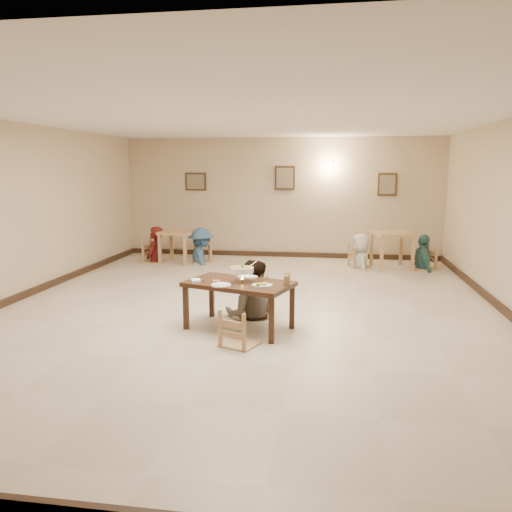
% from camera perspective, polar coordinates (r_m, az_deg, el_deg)
% --- Properties ---
extents(floor, '(10.00, 10.00, 0.00)m').
position_cam_1_polar(floor, '(8.03, -0.94, -6.12)').
color(floor, beige).
rests_on(floor, ground).
extents(ceiling, '(10.00, 10.00, 0.00)m').
position_cam_1_polar(ceiling, '(7.76, -1.01, 15.70)').
color(ceiling, white).
rests_on(ceiling, wall_back).
extents(wall_back, '(10.00, 0.00, 10.00)m').
position_cam_1_polar(wall_back, '(12.69, 2.86, 6.64)').
color(wall_back, beige).
rests_on(wall_back, floor).
extents(wall_front, '(10.00, 0.00, 10.00)m').
position_cam_1_polar(wall_front, '(3.00, -17.34, -4.29)').
color(wall_front, beige).
rests_on(wall_front, floor).
extents(wall_left, '(0.00, 10.00, 10.00)m').
position_cam_1_polar(wall_left, '(9.30, -26.14, 4.48)').
color(wall_left, beige).
rests_on(wall_left, floor).
extents(baseboard_back, '(8.00, 0.06, 0.12)m').
position_cam_1_polar(baseboard_back, '(12.83, 2.79, 0.20)').
color(baseboard_back, '#2F1F15').
rests_on(baseboard_back, floor).
extents(baseboard_left, '(0.06, 10.00, 0.12)m').
position_cam_1_polar(baseboard_left, '(9.50, -25.33, -4.18)').
color(baseboard_left, '#2F1F15').
rests_on(baseboard_left, floor).
extents(baseboard_right, '(0.06, 10.00, 0.12)m').
position_cam_1_polar(baseboard_right, '(8.34, 27.21, -6.19)').
color(baseboard_right, '#2F1F15').
rests_on(baseboard_right, floor).
extents(picture_a, '(0.55, 0.04, 0.45)m').
position_cam_1_polar(picture_a, '(13.05, -6.91, 8.43)').
color(picture_a, '#3A2716').
rests_on(picture_a, wall_back).
extents(picture_b, '(0.50, 0.04, 0.60)m').
position_cam_1_polar(picture_b, '(12.62, 3.32, 8.89)').
color(picture_b, '#3A2716').
rests_on(picture_b, wall_back).
extents(picture_c, '(0.45, 0.04, 0.55)m').
position_cam_1_polar(picture_c, '(12.64, 14.78, 7.91)').
color(picture_c, '#3A2716').
rests_on(picture_c, wall_back).
extents(wall_sconce, '(0.16, 0.05, 0.22)m').
position_cam_1_polar(wall_sconce, '(12.57, 8.41, 10.17)').
color(wall_sconce, '#FFD88C').
rests_on(wall_sconce, wall_back).
extents(main_table, '(1.61, 1.21, 0.67)m').
position_cam_1_polar(main_table, '(6.94, -1.96, -3.62)').
color(main_table, '#3A2114').
rests_on(main_table, floor).
extents(chair_far, '(0.49, 0.49, 1.05)m').
position_cam_1_polar(chair_far, '(7.61, -0.10, -2.95)').
color(chair_far, tan).
rests_on(chair_far, floor).
extents(chair_near, '(0.42, 0.42, 0.90)m').
position_cam_1_polar(chair_near, '(6.33, -1.83, -6.27)').
color(chair_near, tan).
rests_on(chair_near, floor).
extents(main_diner, '(0.90, 0.73, 1.74)m').
position_cam_1_polar(main_diner, '(7.48, -0.47, -0.46)').
color(main_diner, gray).
rests_on(main_diner, floor).
extents(curry_warmer, '(0.36, 0.32, 0.29)m').
position_cam_1_polar(curry_warmer, '(6.89, -1.60, -1.61)').
color(curry_warmer, silver).
rests_on(curry_warmer, main_table).
extents(rice_plate_far, '(0.29, 0.29, 0.07)m').
position_cam_1_polar(rice_plate_far, '(7.19, -0.95, -2.37)').
color(rice_plate_far, white).
rests_on(rice_plate_far, main_table).
extents(rice_plate_near, '(0.27, 0.27, 0.06)m').
position_cam_1_polar(rice_plate_near, '(6.70, -4.01, -3.31)').
color(rice_plate_near, white).
rests_on(rice_plate_near, main_table).
extents(fried_plate, '(0.28, 0.28, 0.06)m').
position_cam_1_polar(fried_plate, '(6.65, 0.69, -3.31)').
color(fried_plate, white).
rests_on(fried_plate, main_table).
extents(chili_dish, '(0.10, 0.10, 0.02)m').
position_cam_1_polar(chili_dish, '(6.98, -4.54, -2.81)').
color(chili_dish, white).
rests_on(chili_dish, main_table).
extents(napkin_cutlery, '(0.20, 0.26, 0.03)m').
position_cam_1_polar(napkin_cutlery, '(6.99, -6.85, -2.79)').
color(napkin_cutlery, white).
rests_on(napkin_cutlery, main_table).
extents(drink_glass, '(0.08, 0.08, 0.16)m').
position_cam_1_polar(drink_glass, '(6.70, 3.57, -2.76)').
color(drink_glass, white).
rests_on(drink_glass, main_table).
extents(bg_table_left, '(0.85, 0.85, 0.76)m').
position_cam_1_polar(bg_table_left, '(12.06, -8.93, 2.19)').
color(bg_table_left, tan).
rests_on(bg_table_left, floor).
extents(bg_table_right, '(1.00, 1.00, 0.82)m').
position_cam_1_polar(bg_table_right, '(11.60, 15.31, 1.94)').
color(bg_table_right, tan).
rests_on(bg_table_right, floor).
extents(bg_chair_ll, '(0.47, 0.47, 1.01)m').
position_cam_1_polar(bg_chair_ll, '(12.21, -11.51, 1.63)').
color(bg_chair_ll, tan).
rests_on(bg_chair_ll, floor).
extents(bg_chair_lr, '(0.44, 0.44, 0.95)m').
position_cam_1_polar(bg_chair_lr, '(12.00, -6.25, 1.47)').
color(bg_chair_lr, tan).
rests_on(bg_chair_lr, floor).
extents(bg_chair_rl, '(0.43, 0.43, 0.93)m').
position_cam_1_polar(bg_chair_rl, '(11.63, 11.83, 1.00)').
color(bg_chair_rl, tan).
rests_on(bg_chair_rl, floor).
extents(bg_chair_rr, '(0.46, 0.46, 0.99)m').
position_cam_1_polar(bg_chair_rr, '(11.76, 18.61, 0.94)').
color(bg_chair_rr, tan).
rests_on(bg_chair_rr, floor).
extents(bg_diner_a, '(0.43, 0.64, 1.72)m').
position_cam_1_polar(bg_diner_a, '(12.16, -11.56, 3.30)').
color(bg_diner_a, '#511213').
rests_on(bg_diner_a, floor).
extents(bg_diner_b, '(1.09, 1.25, 1.68)m').
position_cam_1_polar(bg_diner_b, '(11.95, -6.28, 3.22)').
color(bg_diner_b, teal).
rests_on(bg_diner_b, floor).
extents(bg_diner_c, '(0.66, 0.84, 1.52)m').
position_cam_1_polar(bg_diner_c, '(11.59, 11.89, 2.47)').
color(bg_diner_c, silver).
rests_on(bg_diner_c, floor).
extents(bg_diner_d, '(0.54, 0.98, 1.58)m').
position_cam_1_polar(bg_diner_d, '(11.72, 18.69, 2.39)').
color(bg_diner_d, teal).
rests_on(bg_diner_d, floor).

